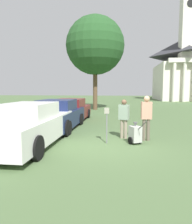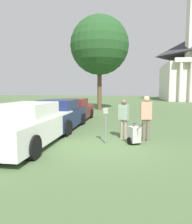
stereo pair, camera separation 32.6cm
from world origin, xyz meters
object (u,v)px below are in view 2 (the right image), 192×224
object	(u,v)px
parked_car_maroon	(73,111)
parked_car_navy	(60,115)
person_supervisor	(146,115)
church	(187,66)
parked_car_white	(31,125)
equipment_cart	(134,134)
parking_meter	(106,119)
person_worker	(124,117)

from	to	relation	value
parked_car_maroon	parked_car_navy	bearing A→B (deg)	-89.46
person_supervisor	church	world-z (taller)	church
parked_car_white	person_supervisor	bearing A→B (deg)	17.22
equipment_cart	parked_car_maroon	bearing A→B (deg)	97.11
parked_car_white	person_supervisor	size ratio (longest dim) A/B	2.91
parking_meter	person_worker	xyz separation A→B (m)	(0.66, 0.95, -0.02)
person_supervisor	church	bearing A→B (deg)	-111.22
parked_car_navy	parked_car_maroon	bearing A→B (deg)	90.54
parked_car_white	parked_car_navy	world-z (taller)	parked_car_white
parked_car_maroon	person_worker	size ratio (longest dim) A/B	2.98
parked_car_navy	person_supervisor	bearing A→B (deg)	-26.13
parked_car_maroon	person_supervisor	distance (m)	6.59
parked_car_white	parking_meter	xyz separation A→B (m)	(2.76, 0.65, 0.21)
parked_car_navy	church	world-z (taller)	church
person_worker	parked_car_maroon	bearing A→B (deg)	-31.90
parked_car_white	equipment_cart	world-z (taller)	parked_car_white
parking_meter	person_worker	size ratio (longest dim) A/B	0.83
parked_car_maroon	parking_meter	xyz separation A→B (m)	(2.76, -5.61, 0.29)
parked_car_white	church	world-z (taller)	church
parked_car_maroon	parked_car_white	bearing A→B (deg)	-89.46
parked_car_navy	parked_car_white	bearing A→B (deg)	-89.46
person_supervisor	person_worker	bearing A→B (deg)	-23.70
church	person_supervisor	bearing A→B (deg)	-105.96
person_worker	person_supervisor	size ratio (longest dim) A/B	0.91
parked_car_white	person_worker	xyz separation A→B (m)	(3.42, 1.59, 0.19)
parked_car_maroon	church	world-z (taller)	church
parked_car_navy	church	xyz separation A→B (m)	(14.08, 31.99, 5.58)
church	parking_meter	bearing A→B (deg)	-108.03
parked_car_navy	parking_meter	bearing A→B (deg)	-45.07
parking_meter	church	distance (m)	36.98
parked_car_navy	church	size ratio (longest dim) A/B	0.20
person_worker	parked_car_white	bearing A→B (deg)	46.91
parked_car_white	parked_car_maroon	world-z (taller)	parked_car_white
person_worker	equipment_cart	world-z (taller)	person_worker
parked_car_white	equipment_cart	bearing A→B (deg)	10.72
parked_car_navy	person_worker	distance (m)	3.90
parked_car_maroon	church	bearing A→B (deg)	64.79
equipment_cart	parked_car_white	bearing A→B (deg)	162.66
equipment_cart	church	bearing A→B (deg)	46.07
parked_car_navy	person_worker	xyz separation A→B (m)	(3.42, -1.87, 0.23)
person_worker	church	world-z (taller)	church
parked_car_navy	parked_car_maroon	distance (m)	2.80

